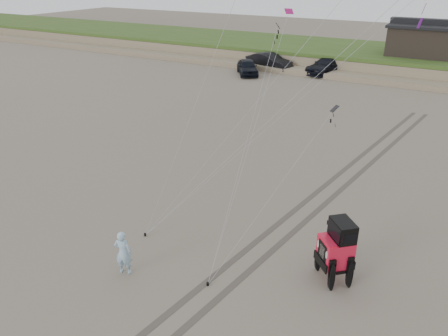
{
  "coord_description": "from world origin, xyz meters",
  "views": [
    {
      "loc": [
        6.62,
        -9.99,
        9.48
      ],
      "look_at": [
        -0.73,
        3.0,
        2.6
      ],
      "focal_mm": 35.0,
      "sensor_mm": 36.0,
      "label": 1
    }
  ],
  "objects_px": {
    "truck_b": "(269,61)",
    "jeep": "(335,256)",
    "man": "(123,253)",
    "cabin": "(423,39)",
    "truck_c": "(327,66)",
    "truck_a": "(247,67)"
  },
  "relations": [
    {
      "from": "truck_b",
      "to": "jeep",
      "type": "bearing_deg",
      "value": -139.27
    },
    {
      "from": "jeep",
      "to": "man",
      "type": "bearing_deg",
      "value": -105.42
    },
    {
      "from": "cabin",
      "to": "truck_c",
      "type": "distance_m",
      "value": 9.44
    },
    {
      "from": "truck_a",
      "to": "jeep",
      "type": "relative_size",
      "value": 0.9
    },
    {
      "from": "cabin",
      "to": "truck_a",
      "type": "distance_m",
      "value": 17.09
    },
    {
      "from": "cabin",
      "to": "truck_b",
      "type": "distance_m",
      "value": 14.84
    },
    {
      "from": "truck_b",
      "to": "jeep",
      "type": "height_order",
      "value": "jeep"
    },
    {
      "from": "man",
      "to": "truck_c",
      "type": "bearing_deg",
      "value": -103.42
    },
    {
      "from": "truck_b",
      "to": "man",
      "type": "distance_m",
      "value": 33.54
    },
    {
      "from": "truck_a",
      "to": "truck_c",
      "type": "relative_size",
      "value": 0.8
    },
    {
      "from": "truck_b",
      "to": "man",
      "type": "xyz_separation_m",
      "value": [
        9.16,
        -32.27,
        0.01
      ]
    },
    {
      "from": "cabin",
      "to": "jeep",
      "type": "relative_size",
      "value": 1.36
    },
    {
      "from": "cabin",
      "to": "man",
      "type": "relative_size",
      "value": 3.92
    },
    {
      "from": "truck_a",
      "to": "man",
      "type": "relative_size",
      "value": 2.61
    },
    {
      "from": "cabin",
      "to": "truck_c",
      "type": "relative_size",
      "value": 1.2
    },
    {
      "from": "truck_a",
      "to": "truck_b",
      "type": "relative_size",
      "value": 0.87
    },
    {
      "from": "truck_b",
      "to": "truck_c",
      "type": "relative_size",
      "value": 0.92
    },
    {
      "from": "truck_a",
      "to": "truck_c",
      "type": "height_order",
      "value": "truck_c"
    },
    {
      "from": "cabin",
      "to": "truck_b",
      "type": "bearing_deg",
      "value": -156.21
    },
    {
      "from": "jeep",
      "to": "man",
      "type": "height_order",
      "value": "jeep"
    },
    {
      "from": "truck_a",
      "to": "truck_c",
      "type": "bearing_deg",
      "value": -2.67
    },
    {
      "from": "truck_c",
      "to": "truck_a",
      "type": "bearing_deg",
      "value": -130.87
    }
  ]
}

